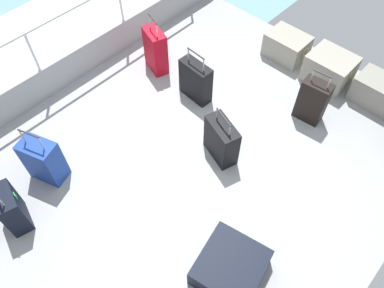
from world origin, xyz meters
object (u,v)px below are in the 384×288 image
Objects in this scene: suitcase_0 at (156,51)px; cargo_crate_2 at (378,92)px; cargo_crate_1 at (329,69)px; suitcase_2 at (231,267)px; suitcase_4 at (312,101)px; cargo_crate_0 at (287,46)px; suitcase_3 at (44,160)px; paper_cup at (196,63)px; suitcase_1 at (196,81)px; suitcase_5 at (12,209)px; suitcase_6 at (221,140)px.

cargo_crate_2 is at bearing 30.24° from suitcase_0.
suitcase_2 is at bearing -76.34° from cargo_crate_1.
suitcase_4 is (-0.51, -0.83, 0.11)m from cargo_crate_2.
suitcase_4 is at bearing 18.05° from suitcase_0.
suitcase_4 reaches higher than cargo_crate_0.
paper_cup is at bearing 90.49° from suitcase_3.
suitcase_1 is at bearing 140.71° from suitcase_2.
suitcase_1 reaches higher than cargo_crate_2.
suitcase_5 reaches higher than paper_cup.
cargo_crate_2 is 6.49× the size of paper_cup.
suitcase_5 is at bearing -107.18° from cargo_crate_1.
cargo_crate_2 reaches higher than suitcase_2.
suitcase_4 reaches higher than suitcase_1.
suitcase_3 reaches higher than suitcase_5.
suitcase_3 reaches higher than cargo_crate_2.
suitcase_6 reaches higher than suitcase_2.
cargo_crate_0 is 1.34m from paper_cup.
suitcase_0 is at bearing 100.67° from suitcase_3.
suitcase_5 is (-1.44, -3.32, -0.04)m from suitcase_4.
suitcase_6 is (1.25, 1.55, -0.01)m from suitcase_3.
suitcase_4 is (0.18, -0.76, 0.09)m from cargo_crate_1.
suitcase_4 is at bearing 8.95° from paper_cup.
suitcase_4 is (1.31, 0.71, 0.02)m from suitcase_1.
cargo_crate_1 is 0.69m from cargo_crate_2.
cargo_crate_2 is 4.21m from suitcase_3.
cargo_crate_1 is 0.85× the size of suitcase_1.
cargo_crate_2 is at bearing 58.56° from suitcase_3.
suitcase_1 is 1.08× the size of suitcase_6.
suitcase_2 is (1.43, -3.01, -0.05)m from cargo_crate_0.
suitcase_1 is (-1.12, -1.47, 0.07)m from cargo_crate_1.
suitcase_0 is (-2.59, -1.51, 0.13)m from cargo_crate_2.
suitcase_6 is at bearing -36.56° from paper_cup.
cargo_crate_2 is at bearing 26.39° from paper_cup.
cargo_crate_1 is at bearing -1.72° from cargo_crate_0.
suitcase_1 reaches higher than suitcase_6.
suitcase_1 is 2.61m from suitcase_5.
cargo_crate_2 is (0.69, 0.07, -0.02)m from cargo_crate_1.
suitcase_6 is (-0.44, -1.21, -0.03)m from suitcase_4.
suitcase_3 is at bearing -121.44° from cargo_crate_2.
suitcase_1 reaches higher than paper_cup.
cargo_crate_1 is 0.91× the size of suitcase_6.
suitcase_4 is at bearing -41.30° from cargo_crate_0.
suitcase_1 is (-1.81, -1.54, 0.09)m from cargo_crate_2.
suitcase_6 is 1.59m from paper_cup.
suitcase_6 is at bearing -30.10° from suitcase_1.
suitcase_3 is (0.39, -2.08, -0.03)m from suitcase_0.
cargo_crate_0 is 0.82× the size of suitcase_1.
suitcase_4 is at bearing 28.52° from suitcase_1.
suitcase_5 is at bearing -97.68° from cargo_crate_0.
cargo_crate_1 is 4.27m from suitcase_5.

